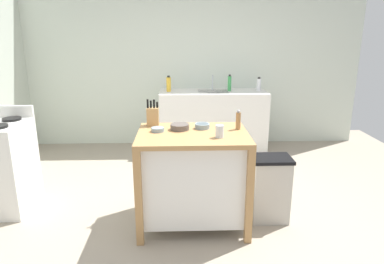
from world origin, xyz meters
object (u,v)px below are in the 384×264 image
Objects in this scene: bowl_stoneware_deep at (180,127)px; sink_faucet at (212,83)px; bottle_spray_cleaner at (229,83)px; bottle_dish_soap at (259,84)px; bowl_ceramic_wide at (158,129)px; trash_bin at (270,188)px; kitchen_island at (193,174)px; knife_block at (153,116)px; pepper_grinder at (238,120)px; bottle_hand_soap at (169,84)px; drinking_cup at (220,131)px; bowl_ceramic_small at (202,126)px.

bowl_stoneware_deep is 0.77× the size of sink_faucet.
bottle_spray_cleaner is at bearing 70.48° from bowl_stoneware_deep.
bowl_ceramic_wide is at bearing -122.68° from bottle_dish_soap.
bottle_spray_cleaner is (-0.10, 2.16, 0.68)m from trash_bin.
bowl_ceramic_wide is 2.55m from bottle_dish_soap.
kitchen_island is 4.02× the size of bottle_spray_cleaner.
bowl_ceramic_wide is (0.06, -0.21, -0.07)m from knife_block.
knife_block is 2.21× the size of bowl_ceramic_wide.
bowl_stoneware_deep reaches higher than kitchen_island.
knife_block reaches higher than pepper_grinder.
pepper_grinder reaches higher than bowl_stoneware_deep.
bowl_ceramic_wide is at bearing -75.22° from knife_block.
bottle_hand_soap reaches higher than bowl_ceramic_wide.
drinking_cup is at bearing -128.53° from pepper_grinder.
kitchen_island reaches higher than trash_bin.
bowl_ceramic_small is 1.19× the size of bowl_ceramic_wide.
knife_block is at bearing 168.23° from trash_bin.
bottle_dish_soap is at bearing 53.43° from knife_block.
bottle_dish_soap is (1.43, 1.93, 0.01)m from knife_block.
trash_bin is at bearing -9.24° from bowl_ceramic_small.
bottle_spray_cleaner reaches higher than bowl_ceramic_wide.
bottle_dish_soap is 0.88× the size of bottle_hand_soap.
bottle_dish_soap reaches higher than bowl_ceramic_small.
knife_block is 1.38× the size of pepper_grinder.
kitchen_island is 4.75× the size of bottle_dish_soap.
bottle_spray_cleaner is at bearing 66.42° from bowl_ceramic_wide.
bottle_spray_cleaner is (0.99, 1.93, 0.03)m from knife_block.
bottle_hand_soap is (-0.69, 2.08, 0.03)m from pepper_grinder.
kitchen_island is at bearing -105.91° from bottle_spray_cleaner.
knife_block reaches higher than bottle_dish_soap.
trash_bin is 2.71× the size of bottle_hand_soap.
bottle_spray_cleaner is 1.04× the size of bottle_hand_soap.
kitchen_island is 2.41m from sink_faucet.
bottle_hand_soap is (-0.49, 2.33, 0.06)m from drinking_cup.
drinking_cup is at bearing -33.72° from kitchen_island.
bottle_dish_soap is (0.34, 2.16, 0.66)m from trash_bin.
bottle_dish_soap is (1.37, 2.14, 0.08)m from bowl_ceramic_wide.
kitchen_island is 0.51m from drinking_cup.
pepper_grinder reaches higher than kitchen_island.
bowl_stoneware_deep is (-0.11, 0.11, 0.41)m from kitchen_island.
trash_bin is (1.04, -0.01, -0.58)m from bowl_ceramic_wide.
bowl_ceramic_small is 0.56× the size of bottle_spray_cleaner.
bowl_ceramic_small is 2.20m from sink_faucet.
pepper_grinder is (0.78, -0.16, -0.01)m from knife_block.
sink_faucet is 0.91× the size of bottle_spray_cleaner.
bottle_hand_soap is at bearing 100.14° from bowl_ceramic_small.
knife_block reaches higher than kitchen_island.
bowl_ceramic_wide is at bearing 179.24° from trash_bin.
knife_block reaches higher than sink_faucet.
bottle_hand_soap is at bearing 97.12° from kitchen_island.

